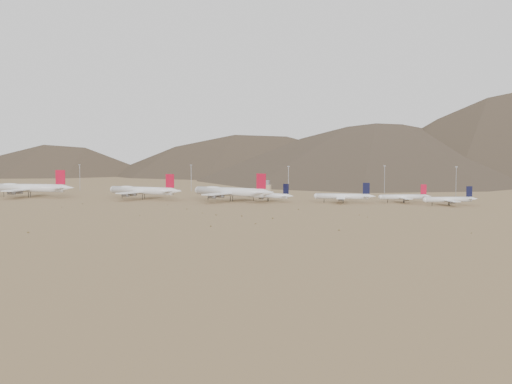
% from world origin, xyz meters
% --- Properties ---
extents(ground, '(3000.00, 3000.00, 0.00)m').
position_xyz_m(ground, '(0.00, 0.00, 0.00)').
color(ground, '#9B7750').
rests_on(ground, ground).
extents(mountain_ridge, '(4400.00, 1000.00, 300.00)m').
position_xyz_m(mountain_ridge, '(0.00, 900.00, 150.00)').
color(mountain_ridge, brown).
rests_on(mountain_ridge, ground).
extents(widebody_west, '(77.60, 59.39, 23.04)m').
position_xyz_m(widebody_west, '(-156.34, 31.73, 7.94)').
color(widebody_west, white).
rests_on(widebody_west, ground).
extents(widebody_centre, '(68.34, 53.89, 20.72)m').
position_xyz_m(widebody_centre, '(-53.79, 30.77, 7.14)').
color(widebody_centre, white).
rests_on(widebody_centre, ground).
extents(widebody_east, '(70.52, 56.46, 22.06)m').
position_xyz_m(widebody_east, '(20.92, 24.69, 7.61)').
color(widebody_east, white).
rests_on(widebody_east, ground).
extents(narrowbody_a, '(41.03, 30.48, 13.98)m').
position_xyz_m(narrowbody_a, '(49.53, 30.68, 4.54)').
color(narrowbody_a, white).
rests_on(narrowbody_a, ground).
extents(narrowbody_b, '(46.39, 33.32, 15.30)m').
position_xyz_m(narrowbody_b, '(107.51, 28.08, 4.97)').
color(narrowbody_b, white).
rests_on(narrowbody_b, ground).
extents(narrowbody_c, '(39.93, 29.78, 13.71)m').
position_xyz_m(narrowbody_c, '(152.00, 39.50, 4.45)').
color(narrowbody_c, white).
rests_on(narrowbody_c, ground).
extents(narrowbody_d, '(39.57, 29.66, 13.74)m').
position_xyz_m(narrowbody_d, '(183.06, 20.63, 4.46)').
color(narrowbody_d, white).
rests_on(narrowbody_d, ground).
extents(control_tower, '(8.00, 8.00, 12.00)m').
position_xyz_m(control_tower, '(30.00, 120.00, 5.32)').
color(control_tower, tan).
rests_on(control_tower, ground).
extents(mast_far_west, '(2.00, 0.60, 25.70)m').
position_xyz_m(mast_far_west, '(-155.56, 120.82, 14.20)').
color(mast_far_west, gray).
rests_on(mast_far_west, ground).
extents(mast_west, '(2.00, 0.60, 25.70)m').
position_xyz_m(mast_west, '(-46.55, 135.20, 14.20)').
color(mast_west, gray).
rests_on(mast_west, ground).
extents(mast_centre, '(2.00, 0.60, 25.70)m').
position_xyz_m(mast_centre, '(53.24, 103.58, 14.20)').
color(mast_centre, gray).
rests_on(mast_centre, ground).
extents(mast_east, '(2.00, 0.60, 25.70)m').
position_xyz_m(mast_east, '(135.74, 140.13, 14.20)').
color(mast_east, gray).
rests_on(mast_east, ground).
extents(mast_far_east, '(2.00, 0.60, 25.70)m').
position_xyz_m(mast_far_east, '(196.16, 118.42, 14.20)').
color(mast_far_east, gray).
rests_on(mast_far_east, ground).
extents(desert_scrub, '(441.89, 174.43, 0.86)m').
position_xyz_m(desert_scrub, '(-29.09, -101.82, 0.31)').
color(desert_scrub, brown).
rests_on(desert_scrub, ground).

